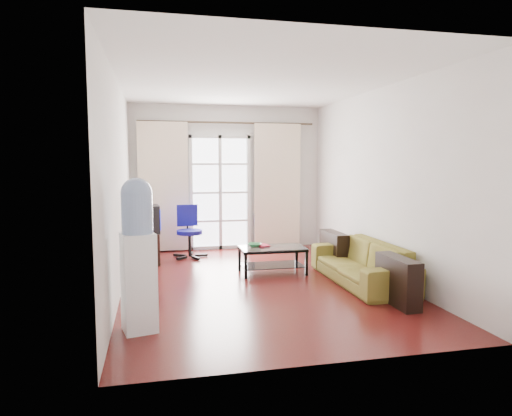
{
  "coord_description": "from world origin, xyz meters",
  "views": [
    {
      "loc": [
        -1.36,
        -5.99,
        1.66
      ],
      "look_at": [
        0.05,
        0.35,
        1.0
      ],
      "focal_mm": 32.0,
      "sensor_mm": 36.0,
      "label": 1
    }
  ],
  "objects": [
    {
      "name": "remote",
      "position": [
        0.24,
        0.57,
        0.4
      ],
      "size": [
        0.15,
        0.1,
        0.02
      ],
      "primitive_type": "cube",
      "rotation": [
        0.0,
        0.0,
        0.49
      ],
      "color": "black",
      "rests_on": "coffee_table"
    },
    {
      "name": "tv_stand",
      "position": [
        -1.54,
        1.62,
        0.25
      ],
      "size": [
        0.49,
        0.71,
        0.51
      ],
      "primitive_type": "cube",
      "rotation": [
        0.0,
        0.0,
        0.05
      ],
      "color": "black",
      "rests_on": "floor"
    },
    {
      "name": "water_cooler",
      "position": [
        -1.53,
        -1.5,
        0.79
      ],
      "size": [
        0.37,
        0.37,
        1.51
      ],
      "rotation": [
        0.0,
        0.0,
        0.23
      ],
      "color": "white",
      "rests_on": "floor"
    },
    {
      "name": "radiator",
      "position": [
        0.8,
        2.5,
        0.33
      ],
      "size": [
        0.64,
        0.12,
        0.64
      ],
      "primitive_type": "cube",
      "color": "#979799",
      "rests_on": "floor"
    },
    {
      "name": "task_chair",
      "position": [
        -0.79,
        1.88,
        0.27
      ],
      "size": [
        0.68,
        0.68,
        0.91
      ],
      "rotation": [
        0.0,
        0.0,
        0.11
      ],
      "color": "black",
      "rests_on": "floor"
    },
    {
      "name": "sofa",
      "position": [
        1.38,
        -0.31,
        0.28
      ],
      "size": [
        1.93,
        0.75,
        0.56
      ],
      "primitive_type": "imported",
      "rotation": [
        0.0,
        0.0,
        -1.57
      ],
      "color": "brown",
      "rests_on": "floor"
    },
    {
      "name": "french_door",
      "position": [
        -0.15,
        2.54,
        1.07
      ],
      "size": [
        1.16,
        0.06,
        2.15
      ],
      "color": "white",
      "rests_on": "wall_back"
    },
    {
      "name": "curtain_left",
      "position": [
        -1.2,
        2.48,
        1.2
      ],
      "size": [
        0.9,
        0.07,
        2.35
      ],
      "primitive_type": "cube",
      "color": "#F8E5C7",
      "rests_on": "curtain_rod"
    },
    {
      "name": "bowl",
      "position": [
        0.08,
        0.57,
        0.42
      ],
      "size": [
        0.33,
        0.33,
        0.05
      ],
      "primitive_type": "imported",
      "rotation": [
        0.0,
        0.0,
        -0.31
      ],
      "color": "#318938",
      "rests_on": "coffee_table"
    },
    {
      "name": "crt_tv",
      "position": [
        -1.54,
        1.57,
        0.73
      ],
      "size": [
        0.52,
        0.51,
        0.45
      ],
      "rotation": [
        0.0,
        0.0,
        0.07
      ],
      "color": "black",
      "rests_on": "tv_stand"
    },
    {
      "name": "curtain_right",
      "position": [
        0.95,
        2.48,
        1.2
      ],
      "size": [
        0.9,
        0.07,
        2.35
      ],
      "primitive_type": "cube",
      "color": "#F8E5C7",
      "rests_on": "curtain_rod"
    },
    {
      "name": "ceiling",
      "position": [
        0.0,
        0.0,
        2.7
      ],
      "size": [
        5.2,
        5.2,
        0.0
      ],
      "primitive_type": "plane",
      "rotation": [
        3.14,
        0.0,
        0.0
      ],
      "color": "white",
      "rests_on": "wall_back"
    },
    {
      "name": "floor",
      "position": [
        0.0,
        0.0,
        0.0
      ],
      "size": [
        5.2,
        5.2,
        0.0
      ],
      "primitive_type": "plane",
      "color": "#591815",
      "rests_on": "ground"
    },
    {
      "name": "wall_front",
      "position": [
        0.0,
        -2.6,
        1.35
      ],
      "size": [
        3.6,
        0.02,
        2.7
      ],
      "primitive_type": "cube",
      "color": "silver",
      "rests_on": "floor"
    },
    {
      "name": "wall_right",
      "position": [
        1.8,
        0.0,
        1.35
      ],
      "size": [
        0.02,
        5.2,
        2.7
      ],
      "primitive_type": "cube",
      "color": "silver",
      "rests_on": "floor"
    },
    {
      "name": "book",
      "position": [
        0.13,
        0.58,
        0.4
      ],
      "size": [
        0.25,
        0.29,
        0.02
      ],
      "primitive_type": "imported",
      "rotation": [
        0.0,
        0.0,
        0.19
      ],
      "color": "#AE2215",
      "rests_on": "coffee_table"
    },
    {
      "name": "curtain_rod",
      "position": [
        0.0,
        2.5,
        2.38
      ],
      "size": [
        3.3,
        0.04,
        0.04
      ],
      "primitive_type": "cylinder",
      "rotation": [
        0.0,
        1.57,
        0.0
      ],
      "color": "#4C3F2D",
      "rests_on": "wall_back"
    },
    {
      "name": "wall_left",
      "position": [
        -1.8,
        0.0,
        1.35
      ],
      "size": [
        0.02,
        5.2,
        2.7
      ],
      "primitive_type": "cube",
      "color": "silver",
      "rests_on": "floor"
    },
    {
      "name": "wall_back",
      "position": [
        0.0,
        2.6,
        1.35
      ],
      "size": [
        3.6,
        0.02,
        2.7
      ],
      "primitive_type": "cube",
      "color": "silver",
      "rests_on": "floor"
    },
    {
      "name": "coffee_table",
      "position": [
        0.33,
        0.48,
        0.25
      ],
      "size": [
        0.97,
        0.56,
        0.39
      ],
      "rotation": [
        0.0,
        0.0,
        -0.01
      ],
      "color": "silver",
      "rests_on": "floor"
    }
  ]
}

